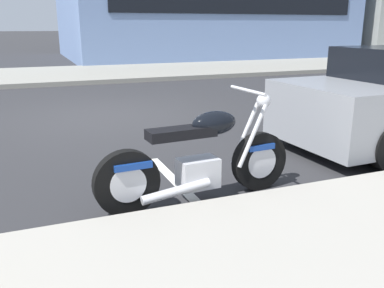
# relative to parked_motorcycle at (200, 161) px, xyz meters

# --- Properties ---
(ground_plane) EXTENTS (260.00, 260.00, 0.00)m
(ground_plane) POSITION_rel_parked_motorcycle_xyz_m (-0.06, 4.46, -0.43)
(ground_plane) COLOR #28282B
(sidewalk_far_curb) EXTENTS (120.00, 5.00, 0.14)m
(sidewalk_far_curb) POSITION_rel_parked_motorcycle_xyz_m (11.94, 11.62, -0.36)
(sidewalk_far_curb) COLOR gray
(sidewalk_far_curb) RESTS_ON ground
(parking_stall_stripe) EXTENTS (0.12, 2.20, 0.01)m
(parking_stall_stripe) POSITION_rel_parked_motorcycle_xyz_m (-0.06, 0.39, -0.42)
(parking_stall_stripe) COLOR silver
(parking_stall_stripe) RESTS_ON ground
(parked_motorcycle) EXTENTS (2.12, 0.62, 1.12)m
(parked_motorcycle) POSITION_rel_parked_motorcycle_xyz_m (0.00, 0.00, 0.00)
(parked_motorcycle) COLOR black
(parked_motorcycle) RESTS_ON ground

